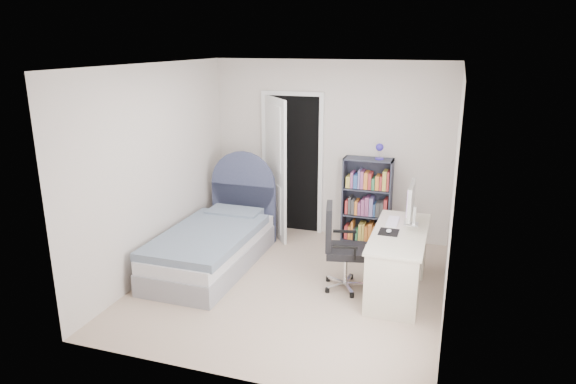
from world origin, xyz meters
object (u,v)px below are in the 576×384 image
(floor_lamp, at_px, (277,192))
(desk, at_px, (398,258))
(bed, at_px, (215,243))
(office_chair, at_px, (339,243))
(nightstand, at_px, (240,204))
(bookcase, at_px, (368,204))

(floor_lamp, distance_m, desk, 2.37)
(bed, height_order, office_chair, bed)
(nightstand, distance_m, floor_lamp, 0.62)
(bookcase, bearing_deg, desk, -67.01)
(bed, xyz_separation_m, nightstand, (-0.21, 1.31, 0.09))
(desk, bearing_deg, nightstand, 152.24)
(desk, bearing_deg, bed, 180.00)
(bed, relative_size, bookcase, 1.46)
(nightstand, bearing_deg, floor_lamp, 4.83)
(bed, xyz_separation_m, desk, (2.29, -0.00, 0.10))
(bed, relative_size, nightstand, 3.63)
(desk, relative_size, office_chair, 1.46)
(bed, bearing_deg, nightstand, 99.10)
(floor_lamp, bearing_deg, nightstand, -175.17)
(floor_lamp, height_order, desk, floor_lamp)
(bed, bearing_deg, office_chair, -5.29)
(nightstand, distance_m, desk, 2.82)
(bed, xyz_separation_m, office_chair, (1.63, -0.15, 0.26))
(desk, height_order, office_chair, desk)
(bookcase, height_order, desk, bookcase)
(bookcase, distance_m, office_chair, 1.54)
(bed, height_order, desk, bed)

